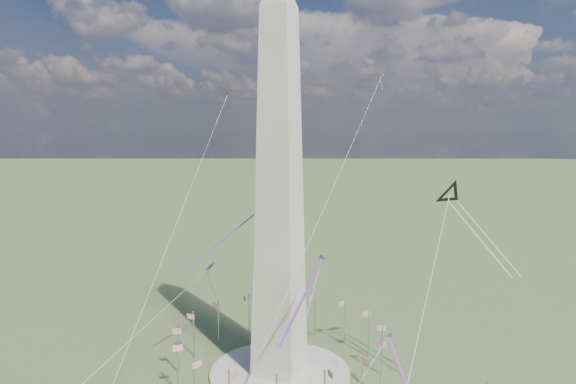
% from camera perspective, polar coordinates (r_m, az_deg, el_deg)
% --- Properties ---
extents(ground, '(2000.00, 2000.00, 0.00)m').
position_cam_1_polar(ground, '(139.79, -0.90, -19.52)').
color(ground, '#465B2D').
rests_on(ground, ground).
extents(plaza, '(36.00, 36.00, 0.80)m').
position_cam_1_polar(plaza, '(139.61, -0.90, -19.38)').
color(plaza, beige).
rests_on(plaza, ground).
extents(washington_monument, '(15.56, 15.56, 100.00)m').
position_cam_1_polar(washington_monument, '(125.62, -0.94, 0.38)').
color(washington_monument, beige).
rests_on(washington_monument, plaza).
extents(flagpole_ring, '(54.40, 54.40, 13.00)m').
position_cam_1_polar(flagpole_ring, '(136.66, -0.91, -16.80)').
color(flagpole_ring, '#AEB0B5').
rests_on(flagpole_ring, ground).
extents(kite_delta_black, '(19.85, 18.44, 18.21)m').
position_cam_1_polar(kite_delta_black, '(124.06, 17.88, -0.67)').
color(kite_delta_black, black).
rests_on(kite_delta_black, ground).
extents(kite_diamond_purple, '(2.27, 3.54, 10.83)m').
position_cam_1_polar(kite_diamond_purple, '(144.40, -8.65, -8.61)').
color(kite_diamond_purple, '#3F1B79').
rests_on(kite_diamond_purple, ground).
extents(kite_streamer_left, '(2.88, 20.44, 14.02)m').
position_cam_1_polar(kite_streamer_left, '(111.31, 2.25, -10.53)').
color(kite_streamer_left, '#E72448').
rests_on(kite_streamer_left, ground).
extents(kite_streamer_mid, '(13.06, 19.16, 15.10)m').
position_cam_1_polar(kite_streamer_mid, '(132.04, -6.15, -4.35)').
color(kite_streamer_mid, '#E72448').
rests_on(kite_streamer_mid, ground).
extents(kite_streamer_right, '(11.52, 16.20, 12.91)m').
position_cam_1_polar(kite_streamer_right, '(121.81, 12.39, -18.50)').
color(kite_streamer_right, '#E72448').
rests_on(kite_streamer_right, ground).
extents(kite_small_red, '(1.32, 1.96, 4.15)m').
position_cam_1_polar(kite_small_red, '(175.26, -6.72, 10.58)').
color(kite_small_red, red).
rests_on(kite_small_red, ground).
extents(kite_small_white, '(1.30, 2.14, 4.92)m').
position_cam_1_polar(kite_small_white, '(170.05, 10.31, 12.29)').
color(kite_small_white, white).
rests_on(kite_small_white, ground).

